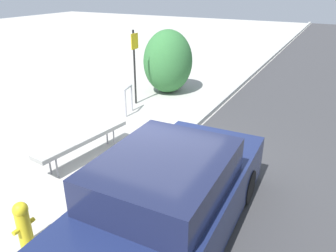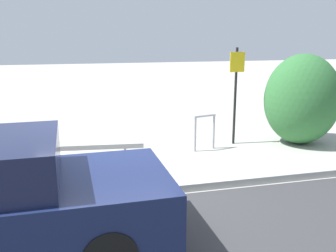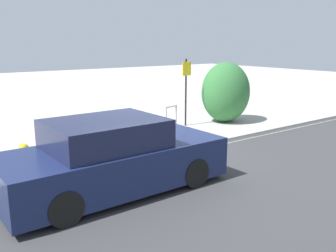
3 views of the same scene
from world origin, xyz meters
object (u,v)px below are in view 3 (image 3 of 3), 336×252
(bike_rack, at_px, (171,116))
(sign_post, at_px, (186,86))
(fire_hydrant, at_px, (25,160))
(bench, at_px, (105,131))
(parked_car_near, at_px, (112,159))

(bike_rack, height_order, sign_post, sign_post)
(fire_hydrant, bearing_deg, bench, 22.16)
(bike_rack, height_order, fire_hydrant, bike_rack)
(bike_rack, bearing_deg, sign_post, 19.59)
(bike_rack, distance_m, parked_car_near, 5.23)
(bike_rack, bearing_deg, fire_hydrant, -162.17)
(bike_rack, xyz_separation_m, parked_car_near, (-3.97, -3.41, 0.15))
(sign_post, bearing_deg, bike_rack, -160.41)
(bench, height_order, bike_rack, bike_rack)
(parked_car_near, bearing_deg, bench, 64.78)
(sign_post, bearing_deg, bench, -164.75)
(bike_rack, xyz_separation_m, sign_post, (0.86, 0.31, 0.88))
(bench, bearing_deg, sign_post, 21.81)
(bike_rack, relative_size, fire_hydrant, 1.08)
(bench, height_order, fire_hydrant, fire_hydrant)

